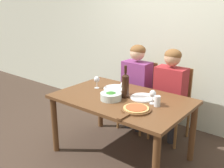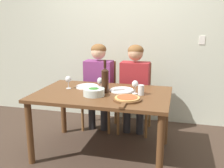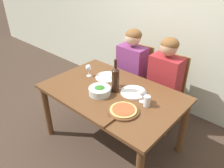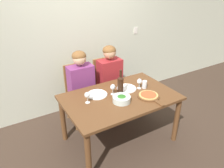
{
  "view_description": "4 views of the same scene",
  "coord_description": "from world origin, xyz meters",
  "px_view_note": "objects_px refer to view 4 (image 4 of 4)",
  "views": [
    {
      "loc": [
        1.62,
        -2.22,
        1.77
      ],
      "look_at": [
        -0.14,
        -0.01,
        0.87
      ],
      "focal_mm": 42.0,
      "sensor_mm": 36.0,
      "label": 1
    },
    {
      "loc": [
        0.81,
        -2.7,
        1.52
      ],
      "look_at": [
        0.11,
        0.02,
        0.84
      ],
      "focal_mm": 42.0,
      "sensor_mm": 36.0,
      "label": 2
    },
    {
      "loc": [
        1.33,
        -1.48,
        1.98
      ],
      "look_at": [
        -0.05,
        0.05,
        0.78
      ],
      "focal_mm": 35.0,
      "sensor_mm": 36.0,
      "label": 3
    },
    {
      "loc": [
        -1.39,
        -2.12,
        2.19
      ],
      "look_at": [
        -0.1,
        0.04,
        0.92
      ],
      "focal_mm": 35.0,
      "sensor_mm": 36.0,
      "label": 4
    }
  ],
  "objects_px": {
    "pizza_on_board": "(149,96)",
    "wine_glass_centre": "(113,88)",
    "person_woman": "(81,82)",
    "wine_glass_left": "(87,96)",
    "water_tumbler": "(145,84)",
    "person_man": "(110,75)",
    "broccoli_bowl": "(122,99)",
    "chair_left": "(79,92)",
    "chair_right": "(107,84)",
    "dinner_plate_right": "(127,88)",
    "wine_bottle": "(120,85)",
    "wine_glass_right": "(139,82)",
    "dinner_plate_left": "(97,94)"
  },
  "relations": [
    {
      "from": "pizza_on_board",
      "to": "wine_glass_centre",
      "type": "bearing_deg",
      "value": 141.05
    },
    {
      "from": "person_woman",
      "to": "wine_glass_centre",
      "type": "distance_m",
      "value": 0.63
    },
    {
      "from": "wine_glass_left",
      "to": "water_tumbler",
      "type": "xyz_separation_m",
      "value": [
        0.87,
        -0.05,
        -0.05
      ]
    },
    {
      "from": "person_man",
      "to": "broccoli_bowl",
      "type": "relative_size",
      "value": 5.21
    },
    {
      "from": "chair_left",
      "to": "person_woman",
      "type": "xyz_separation_m",
      "value": [
        0.0,
        -0.12,
        0.23
      ]
    },
    {
      "from": "pizza_on_board",
      "to": "water_tumbler",
      "type": "bearing_deg",
      "value": 65.19
    },
    {
      "from": "chair_right",
      "to": "pizza_on_board",
      "type": "xyz_separation_m",
      "value": [
        0.07,
        -1.0,
        0.25
      ]
    },
    {
      "from": "water_tumbler",
      "to": "dinner_plate_right",
      "type": "bearing_deg",
      "value": 155.76
    },
    {
      "from": "wine_glass_centre",
      "to": "person_woman",
      "type": "bearing_deg",
      "value": 109.45
    },
    {
      "from": "person_man",
      "to": "chair_right",
      "type": "bearing_deg",
      "value": 90.0
    },
    {
      "from": "person_woman",
      "to": "pizza_on_board",
      "type": "bearing_deg",
      "value": -56.74
    },
    {
      "from": "wine_bottle",
      "to": "broccoli_bowl",
      "type": "bearing_deg",
      "value": -117.47
    },
    {
      "from": "dinner_plate_right",
      "to": "pizza_on_board",
      "type": "bearing_deg",
      "value": -69.28
    },
    {
      "from": "wine_glass_centre",
      "to": "chair_left",
      "type": "bearing_deg",
      "value": 106.43
    },
    {
      "from": "dinner_plate_right",
      "to": "water_tumbler",
      "type": "height_order",
      "value": "water_tumbler"
    },
    {
      "from": "person_woman",
      "to": "dinner_plate_right",
      "type": "distance_m",
      "value": 0.71
    },
    {
      "from": "chair_right",
      "to": "broccoli_bowl",
      "type": "relative_size",
      "value": 4.08
    },
    {
      "from": "chair_left",
      "to": "wine_glass_centre",
      "type": "relative_size",
      "value": 6.27
    },
    {
      "from": "broccoli_bowl",
      "to": "wine_glass_right",
      "type": "relative_size",
      "value": 1.54
    },
    {
      "from": "broccoli_bowl",
      "to": "water_tumbler",
      "type": "xyz_separation_m",
      "value": [
        0.49,
        0.15,
        0.02
      ]
    },
    {
      "from": "wine_bottle",
      "to": "wine_glass_right",
      "type": "bearing_deg",
      "value": 3.89
    },
    {
      "from": "chair_left",
      "to": "dinner_plate_left",
      "type": "bearing_deg",
      "value": -88.61
    },
    {
      "from": "broccoli_bowl",
      "to": "pizza_on_board",
      "type": "xyz_separation_m",
      "value": [
        0.38,
        -0.08,
        -0.02
      ]
    },
    {
      "from": "person_woman",
      "to": "water_tumbler",
      "type": "xyz_separation_m",
      "value": [
        0.69,
        -0.66,
        0.06
      ]
    },
    {
      "from": "person_woman",
      "to": "wine_bottle",
      "type": "bearing_deg",
      "value": -66.41
    },
    {
      "from": "dinner_plate_right",
      "to": "pizza_on_board",
      "type": "distance_m",
      "value": 0.36
    },
    {
      "from": "chair_right",
      "to": "broccoli_bowl",
      "type": "height_order",
      "value": "chair_right"
    },
    {
      "from": "pizza_on_board",
      "to": "wine_glass_centre",
      "type": "relative_size",
      "value": 2.88
    },
    {
      "from": "dinner_plate_left",
      "to": "wine_glass_centre",
      "type": "relative_size",
      "value": 1.85
    },
    {
      "from": "pizza_on_board",
      "to": "wine_glass_centre",
      "type": "xyz_separation_m",
      "value": [
        -0.38,
        0.3,
        0.09
      ]
    },
    {
      "from": "wine_bottle",
      "to": "wine_glass_right",
      "type": "height_order",
      "value": "wine_bottle"
    },
    {
      "from": "person_woman",
      "to": "dinner_plate_left",
      "type": "height_order",
      "value": "person_woman"
    },
    {
      "from": "wine_bottle",
      "to": "wine_glass_centre",
      "type": "bearing_deg",
      "value": 139.72
    },
    {
      "from": "dinner_plate_right",
      "to": "pizza_on_board",
      "type": "relative_size",
      "value": 0.64
    },
    {
      "from": "pizza_on_board",
      "to": "wine_bottle",
      "type": "bearing_deg",
      "value": 141.4
    },
    {
      "from": "chair_left",
      "to": "chair_right",
      "type": "distance_m",
      "value": 0.51
    },
    {
      "from": "person_man",
      "to": "dinner_plate_left",
      "type": "bearing_deg",
      "value": -135.29
    },
    {
      "from": "chair_right",
      "to": "wine_glass_left",
      "type": "relative_size",
      "value": 6.27
    },
    {
      "from": "chair_left",
      "to": "dinner_plate_right",
      "type": "distance_m",
      "value": 0.84
    },
    {
      "from": "pizza_on_board",
      "to": "wine_glass_right",
      "type": "relative_size",
      "value": 2.88
    },
    {
      "from": "broccoli_bowl",
      "to": "pizza_on_board",
      "type": "height_order",
      "value": "broccoli_bowl"
    },
    {
      "from": "person_man",
      "to": "pizza_on_board",
      "type": "height_order",
      "value": "person_man"
    },
    {
      "from": "wine_glass_right",
      "to": "broccoli_bowl",
      "type": "bearing_deg",
      "value": -156.8
    },
    {
      "from": "dinner_plate_left",
      "to": "wine_glass_centre",
      "type": "xyz_separation_m",
      "value": [
        0.19,
        -0.1,
        0.1
      ]
    },
    {
      "from": "person_woman",
      "to": "broccoli_bowl",
      "type": "bearing_deg",
      "value": -75.85
    },
    {
      "from": "wine_glass_left",
      "to": "wine_glass_centre",
      "type": "bearing_deg",
      "value": 2.98
    },
    {
      "from": "wine_glass_left",
      "to": "chair_right",
      "type": "bearing_deg",
      "value": 46.27
    },
    {
      "from": "dinner_plate_left",
      "to": "wine_glass_left",
      "type": "relative_size",
      "value": 1.85
    },
    {
      "from": "wine_bottle",
      "to": "pizza_on_board",
      "type": "relative_size",
      "value": 0.84
    },
    {
      "from": "dinner_plate_right",
      "to": "person_woman",
      "type": "bearing_deg",
      "value": 129.58
    }
  ]
}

